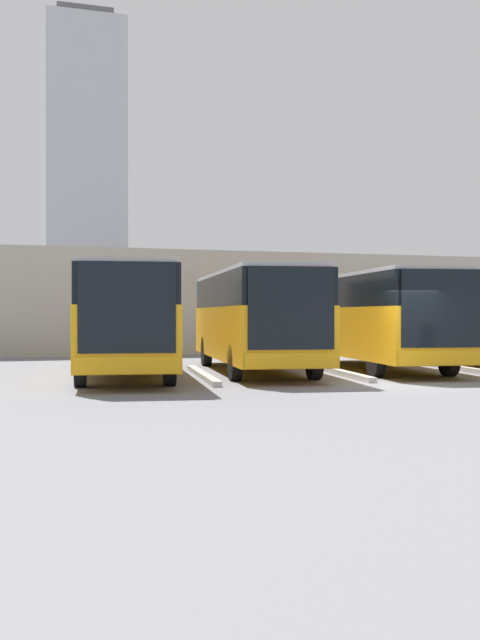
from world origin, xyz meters
TOP-DOWN VIEW (x-y plane):
  - ground_plane at (0.00, 0.00)m, footprint 600.00×600.00m
  - curb_divider_0 at (-4.32, -3.13)m, footprint 1.27×6.53m
  - bus_1 at (-2.16, -5.41)m, footprint 4.20×10.92m
  - curb_divider_1 at (0.00, -3.83)m, footprint 1.27×6.53m
  - bus_2 at (2.16, -5.52)m, footprint 4.20×10.92m
  - curb_divider_2 at (4.32, -3.94)m, footprint 1.27×6.53m
  - bus_3 at (6.48, -4.96)m, footprint 4.20×10.92m
  - station_building at (0.00, -22.53)m, footprint 44.84×14.80m
  - office_tower at (-15.05, -183.44)m, footprint 19.38×19.38m

SIDE VIEW (x-z plane):
  - ground_plane at x=0.00m, z-range 0.00..0.00m
  - curb_divider_0 at x=-4.32m, z-range 0.00..0.15m
  - curb_divider_1 at x=0.00m, z-range 0.00..0.15m
  - curb_divider_2 at x=4.32m, z-range 0.00..0.15m
  - bus_1 at x=-2.16m, z-range 0.19..3.39m
  - bus_2 at x=2.16m, z-range 0.19..3.39m
  - bus_3 at x=6.48m, z-range 0.19..3.39m
  - station_building at x=0.00m, z-range 0.03..4.83m
  - office_tower at x=-15.05m, z-range -0.60..75.99m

